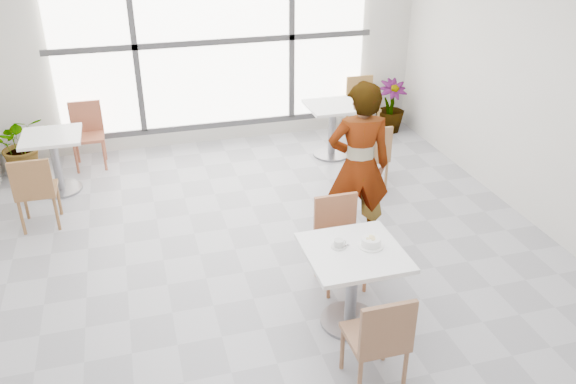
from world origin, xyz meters
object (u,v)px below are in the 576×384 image
object	(u,v)px
bg_table_left	(55,155)
bg_chair_left_far	(87,130)
bg_chair_left_near	(35,188)
main_table	(353,273)
person	(359,166)
oatmeal_bowl	(371,242)
chair_far	(339,235)
coffee_cup	(339,244)
bg_table_right	(332,123)
bg_chair_right_near	(371,153)
bg_chair_right_far	(361,102)
chair_near	(380,337)
plant_right	(391,106)
plant_left	(22,144)

from	to	relation	value
bg_table_left	bg_chair_left_far	size ratio (longest dim) A/B	0.86
bg_chair_left_near	bg_chair_left_far	bearing A→B (deg)	-107.36
main_table	person	distance (m)	1.41
main_table	oatmeal_bowl	distance (m)	0.31
person	bg_chair_left_far	world-z (taller)	person
main_table	chair_far	xyz separation A→B (m)	(0.11, 0.64, -0.02)
main_table	coffee_cup	xyz separation A→B (m)	(-0.10, 0.08, 0.26)
oatmeal_bowl	chair_far	bearing A→B (deg)	94.07
bg_table_right	bg_chair_right_near	xyz separation A→B (m)	(0.09, -1.15, 0.01)
coffee_cup	bg_chair_right_far	bearing A→B (deg)	65.40
bg_chair_left_far	bg_chair_right_far	world-z (taller)	same
bg_chair_right_far	chair_near	bearing A→B (deg)	-110.62
bg_chair_left_near	plant_right	xyz separation A→B (m)	(4.99, 1.68, -0.10)
bg_chair_left_near	bg_table_left	bearing A→B (deg)	-98.77
bg_chair_right_near	bg_chair_right_far	bearing A→B (deg)	-108.58
bg_chair_left_far	chair_far	bearing A→B (deg)	-55.98
main_table	bg_table_left	bearing A→B (deg)	127.56
main_table	chair_far	bearing A→B (deg)	80.09
coffee_cup	person	world-z (taller)	person
main_table	chair_far	size ratio (longest dim) A/B	0.92
bg_chair_left_near	bg_chair_right_far	distance (m)	4.85
chair_near	bg_table_right	xyz separation A→B (m)	(1.15, 4.26, -0.01)
chair_far	bg_chair_left_far	world-z (taller)	same
oatmeal_bowl	person	xyz separation A→B (m)	(0.38, 1.23, 0.10)
coffee_cup	plant_left	world-z (taller)	coffee_cup
bg_table_right	bg_chair_left_near	xyz separation A→B (m)	(-3.80, -1.03, 0.01)
chair_near	person	distance (m)	2.15
chair_near	plant_left	bearing A→B (deg)	-58.49
chair_far	bg_chair_right_far	distance (m)	3.94
bg_chair_right_near	bg_chair_left_near	bearing A→B (deg)	-1.78
bg_chair_left_near	chair_far	bearing A→B (deg)	147.53
main_table	plant_right	bearing A→B (deg)	61.44
oatmeal_bowl	bg_chair_right_far	bearing A→B (deg)	68.74
bg_chair_left_near	plant_left	size ratio (longest dim) A/B	1.10
coffee_cup	bg_chair_right_near	size ratio (longest dim) A/B	0.18
bg_chair_left_far	bg_chair_right_far	distance (m)	4.01
chair_far	bg_chair_left_far	size ratio (longest dim) A/B	1.00
coffee_cup	plant_left	size ratio (longest dim) A/B	0.20
plant_left	plant_right	size ratio (longest dim) A/B	0.97
oatmeal_bowl	person	bearing A→B (deg)	72.82
oatmeal_bowl	bg_chair_right_far	xyz separation A→B (m)	(1.63, 4.19, -0.29)
chair_far	bg_chair_right_near	size ratio (longest dim) A/B	1.00
bg_table_right	bg_chair_left_far	distance (m)	3.34
chair_far	bg_table_right	world-z (taller)	chair_far
main_table	person	world-z (taller)	person
bg_table_left	plant_left	xyz separation A→B (m)	(-0.47, 0.72, -0.09)
coffee_cup	bg_chair_left_near	xyz separation A→B (m)	(-2.64, 2.37, -0.28)
chair_near	bg_chair_right_far	size ratio (longest dim) A/B	1.00
main_table	bg_table_right	distance (m)	3.65
main_table	coffee_cup	size ratio (longest dim) A/B	5.03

